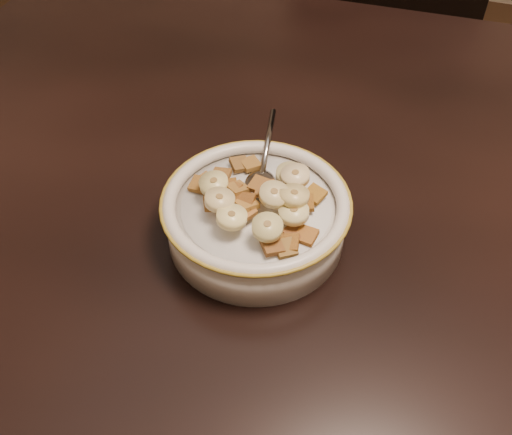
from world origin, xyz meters
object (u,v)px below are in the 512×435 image
(spoon, at_px, (260,184))
(table, at_px, (360,179))
(cereal_bowl, at_px, (256,222))
(chair, at_px, (359,81))

(spoon, bearing_deg, table, -137.91)
(table, height_order, spoon, spoon)
(cereal_bowl, bearing_deg, spoon, 100.86)
(chair, height_order, spoon, chair)
(chair, xyz_separation_m, spoon, (0.00, -0.68, 0.28))
(table, relative_size, chair, 1.34)
(table, xyz_separation_m, chair, (-0.10, 0.55, -0.21))
(spoon, bearing_deg, chair, -100.81)
(chair, distance_m, spoon, 0.73)
(chair, bearing_deg, cereal_bowl, -85.18)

